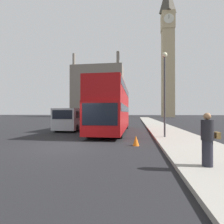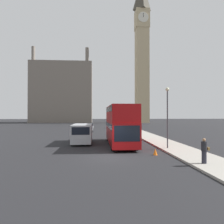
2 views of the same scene
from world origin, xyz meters
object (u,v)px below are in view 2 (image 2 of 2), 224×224
parked_sedan (89,127)px  street_lamp (167,108)px  red_double_decker_bus (120,123)px  pedestrian (204,151)px  clock_tower (142,48)px  white_van (82,133)px

parked_sedan → street_lamp: bearing=-71.5°
red_double_decker_bus → pedestrian: (4.45, -10.39, -1.44)m
red_double_decker_bus → clock_tower: bearing=75.8°
white_van → street_lamp: street_lamp is taller
street_lamp → parked_sedan: street_lamp is taller
red_double_decker_bus → white_van: red_double_decker_bus is taller
white_van → parked_sedan: white_van is taller
clock_tower → street_lamp: size_ratio=10.17×
pedestrian → street_lamp: street_lamp is taller
parked_sedan → white_van: bearing=-90.2°
clock_tower → parked_sedan: clock_tower is taller
red_double_decker_bus → parked_sedan: bearing=101.1°
red_double_decker_bus → street_lamp: (4.19, -3.73, 1.56)m
white_van → red_double_decker_bus: bearing=-18.4°
pedestrian → white_van: bearing=126.5°
clock_tower → white_van: bearing=-108.2°
pedestrian → street_lamp: bearing=92.2°
red_double_decker_bus → pedestrian: size_ratio=6.72×
red_double_decker_bus → parked_sedan: size_ratio=2.52×
red_double_decker_bus → street_lamp: street_lamp is taller
pedestrian → street_lamp: 7.30m
white_van → pedestrian: white_van is taller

